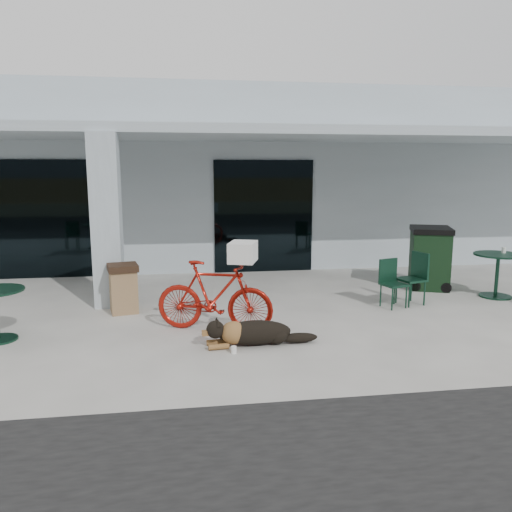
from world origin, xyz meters
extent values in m
plane|color=#B9B7AF|center=(0.00, 0.00, 0.00)|extent=(80.00, 80.00, 0.00)
cube|color=#B2C0C9|center=(0.00, 8.50, 2.25)|extent=(22.00, 7.00, 4.50)
cube|color=black|center=(-3.20, 4.98, 1.35)|extent=(2.80, 0.06, 2.70)
cube|color=black|center=(1.80, 4.98, 1.35)|extent=(2.40, 0.06, 2.70)
cube|color=#B2C0C9|center=(-1.50, 2.30, 1.56)|extent=(0.50, 0.50, 3.12)
cube|color=#B2C0C9|center=(0.00, 3.60, 3.21)|extent=(22.00, 2.80, 0.18)
imported|color=#99150C|center=(0.31, 0.56, 0.55)|extent=(1.90, 1.05, 1.10)
cube|color=white|center=(0.74, 0.42, 1.25)|extent=(0.52, 0.60, 0.30)
cylinder|color=white|center=(0.50, -0.47, 0.05)|extent=(0.09, 0.09, 0.10)
cylinder|color=white|center=(6.07, 1.90, 0.92)|extent=(0.09, 0.09, 0.11)
camera|label=1|loc=(-0.14, -6.93, 2.48)|focal=35.00mm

